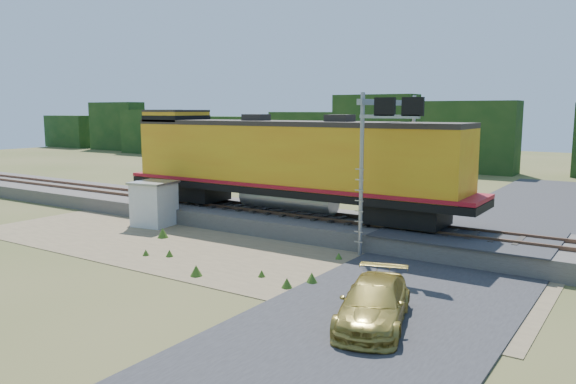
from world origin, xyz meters
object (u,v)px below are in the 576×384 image
Objects in this scene: locomotive at (283,161)px; shed at (154,204)px; signal_gantry at (391,132)px; car at (374,303)px.

locomotive reaches higher than shed.
signal_gantry is 10.37m from car.
locomotive is 4.48× the size of car.
shed is at bearing -167.54° from signal_gantry.
car is (3.36, -8.78, -4.39)m from signal_gantry.
shed is 12.75m from signal_gantry.
locomotive is 13.62m from car.
signal_gantry is at bearing -6.13° from locomotive.
signal_gantry is 1.54× the size of car.
shed is (-5.81, -3.28, -2.25)m from locomotive.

